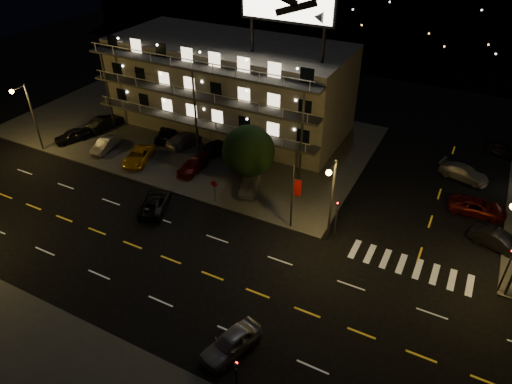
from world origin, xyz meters
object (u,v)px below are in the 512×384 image
at_px(tree, 248,152).
at_px(lot_car_7, 186,138).
at_px(road_car_west, 155,203).
at_px(lot_car_4, 250,184).
at_px(lot_car_2, 138,156).
at_px(side_car_0, 498,240).
at_px(road_car_east, 231,343).

height_order(tree, lot_car_7, tree).
xyz_separation_m(tree, road_car_west, (-6.15, -7.17, -3.42)).
distance_m(tree, lot_car_4, 3.28).
relative_size(lot_car_2, lot_car_7, 0.93).
bearing_deg(road_car_west, side_car_0, 173.65).
relative_size(tree, road_car_west, 1.36).
bearing_deg(road_car_east, road_car_west, 161.22).
xyz_separation_m(lot_car_4, road_car_east, (7.63, -16.98, -0.13)).
xyz_separation_m(tree, lot_car_7, (-10.64, 4.61, -3.20)).
height_order(lot_car_2, road_car_west, lot_car_2).
relative_size(lot_car_2, lot_car_4, 1.10).
height_order(lot_car_2, road_car_east, road_car_east).
bearing_deg(road_car_east, lot_car_2, 159.47).
bearing_deg(lot_car_4, tree, 111.04).
distance_m(tree, side_car_0, 23.17).
bearing_deg(lot_car_2, road_car_east, -54.40).
distance_m(road_car_east, road_car_west, 17.62).
distance_m(lot_car_4, road_car_east, 18.62).
distance_m(lot_car_7, road_car_east, 29.01).
bearing_deg(lot_car_2, lot_car_7, 50.64).
bearing_deg(road_car_west, lot_car_4, -158.24).
height_order(lot_car_4, road_car_west, lot_car_4).
bearing_deg(side_car_0, lot_car_7, 103.38).
distance_m(lot_car_4, side_car_0, 22.53).
bearing_deg(lot_car_2, tree, -11.64).
xyz_separation_m(side_car_0, road_car_west, (-29.02, -8.80, -0.07)).
height_order(tree, lot_car_4, tree).
xyz_separation_m(lot_car_7, road_car_west, (4.50, -11.77, -0.22)).
height_order(lot_car_7, side_car_0, lot_car_7).
xyz_separation_m(lot_car_2, side_car_0, (35.92, 2.75, -0.07)).
distance_m(lot_car_4, lot_car_7, 12.25).
bearing_deg(side_car_0, road_car_east, 160.82).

